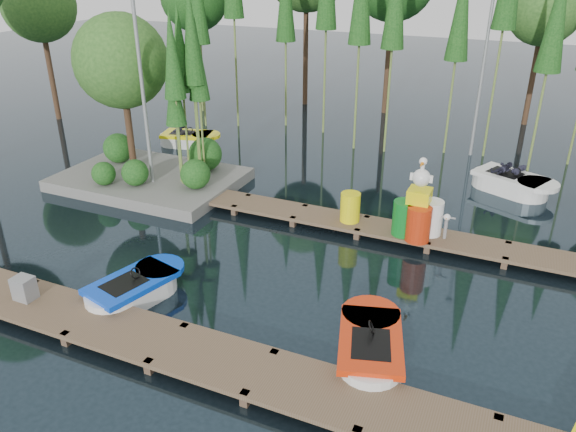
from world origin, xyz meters
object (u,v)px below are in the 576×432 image
at_px(boat_blue, 134,290).
at_px(drum_cluster, 418,214).
at_px(yellow_barrel, 350,207).
at_px(utility_cabinet, 24,288).
at_px(boat_yellow_far, 188,139).
at_px(island, 139,94).
at_px(boat_red, 370,348).

distance_m(boat_blue, drum_cluster, 7.82).
xyz_separation_m(yellow_barrel, drum_cluster, (2.02, -0.16, 0.24)).
bearing_deg(drum_cluster, utility_cabinet, -137.83).
distance_m(boat_yellow_far, yellow_barrel, 10.10).
relative_size(utility_cabinet, drum_cluster, 0.24).
height_order(island, boat_red, island).
distance_m(utility_cabinet, drum_cluster, 10.19).
relative_size(utility_cabinet, yellow_barrel, 0.63).
height_order(utility_cabinet, yellow_barrel, yellow_barrel).
relative_size(island, yellow_barrel, 7.68).
relative_size(boat_blue, boat_red, 0.95).
bearing_deg(island, yellow_barrel, -5.70).
relative_size(boat_yellow_far, drum_cluster, 1.23).
relative_size(boat_red, boat_yellow_far, 1.06).
relative_size(boat_yellow_far, yellow_barrel, 3.24).
distance_m(boat_blue, utility_cabinet, 2.45).
xyz_separation_m(boat_yellow_far, utility_cabinet, (3.33, -11.83, 0.30)).
bearing_deg(boat_red, utility_cabinet, 174.86).
relative_size(boat_yellow_far, utility_cabinet, 5.10).
relative_size(boat_blue, utility_cabinet, 5.12).
height_order(boat_yellow_far, utility_cabinet, boat_yellow_far).
bearing_deg(utility_cabinet, boat_red, 11.29).
distance_m(boat_red, boat_yellow_far, 15.13).
height_order(island, boat_yellow_far, island).
bearing_deg(boat_blue, boat_red, 16.59).
bearing_deg(yellow_barrel, boat_blue, -122.03).
height_order(boat_blue, yellow_barrel, yellow_barrel).
bearing_deg(utility_cabinet, boat_yellow_far, 105.70).
distance_m(boat_yellow_far, utility_cabinet, 12.30).
xyz_separation_m(utility_cabinet, yellow_barrel, (5.53, 7.00, 0.16)).
bearing_deg(utility_cabinet, yellow_barrel, 51.71).
relative_size(boat_red, drum_cluster, 1.31).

